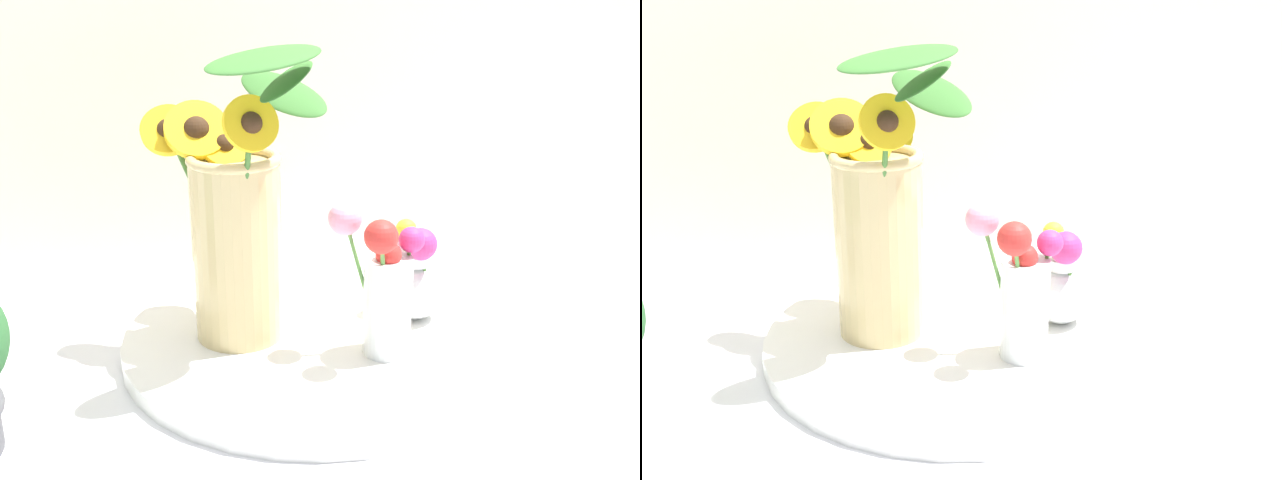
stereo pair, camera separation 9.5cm
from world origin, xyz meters
TOP-DOWN VIEW (x-y plane):
  - ground_plane at (0.00, 0.00)m, footprint 6.00×6.00m
  - serving_tray at (0.00, 0.11)m, footprint 0.51×0.51m
  - mason_jar_sunflowers at (-0.10, 0.14)m, footprint 0.25×0.24m
  - vase_small_center at (0.05, 0.02)m, footprint 0.11×0.10m
  - vase_bulb_right at (0.14, 0.09)m, footprint 0.08×0.08m

SIDE VIEW (x-z plane):
  - ground_plane at x=0.00m, z-range 0.00..0.00m
  - serving_tray at x=0.00m, z-range 0.00..0.02m
  - vase_bulb_right at x=0.14m, z-range 0.01..0.15m
  - vase_small_center at x=0.05m, z-range 0.02..0.21m
  - mason_jar_sunflowers at x=-0.10m, z-range -0.02..0.36m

